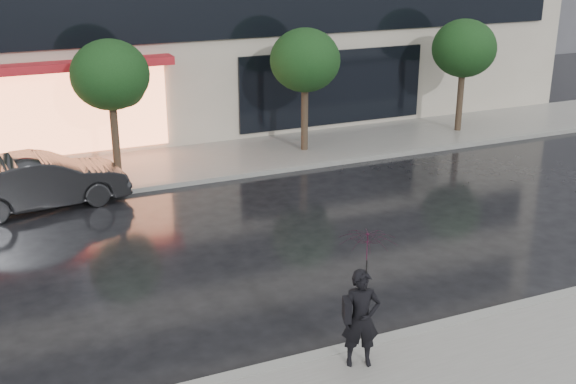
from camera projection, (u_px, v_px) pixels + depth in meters
ground at (383, 312)px, 13.63m from camera, size 120.00×120.00×0.00m
sidewalk_far at (214, 160)px, 22.43m from camera, size 60.00×3.50×0.12m
curb_near at (413, 334)px, 12.75m from camera, size 60.00×0.25×0.14m
curb_far at (232, 176)px, 20.92m from camera, size 60.00×0.25×0.14m
tree_mid_west at (112, 77)px, 20.15m from camera, size 2.20×2.20×3.99m
tree_mid_east at (306, 62)px, 22.42m from camera, size 2.20×2.20×3.99m
tree_far_east at (465, 50)px, 24.69m from camera, size 2.20×2.20×3.99m
parked_car at (42, 181)px, 18.55m from camera, size 4.40×1.92×1.41m
pedestrian_with_umbrella at (365, 280)px, 11.27m from camera, size 1.17×1.18×2.34m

